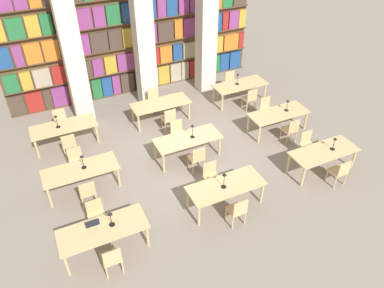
% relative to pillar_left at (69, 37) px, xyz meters
% --- Properties ---
extents(ground_plane, '(40.00, 40.00, 0.00)m').
position_rel_pillar_left_xyz_m(ground_plane, '(2.45, -3.71, -3.00)').
color(ground_plane, gray).
extents(bookshelf_bank, '(9.77, 0.35, 5.50)m').
position_rel_pillar_left_xyz_m(bookshelf_bank, '(2.46, 1.17, -0.34)').
color(bookshelf_bank, brown).
rests_on(bookshelf_bank, ground_plane).
extents(pillar_left, '(0.63, 0.63, 6.00)m').
position_rel_pillar_left_xyz_m(pillar_left, '(0.00, 0.00, 0.00)').
color(pillar_left, beige).
rests_on(pillar_left, ground_plane).
extents(pillar_center, '(0.63, 0.63, 6.00)m').
position_rel_pillar_left_xyz_m(pillar_center, '(2.45, 0.00, 0.00)').
color(pillar_center, beige).
rests_on(pillar_center, ground_plane).
extents(pillar_right, '(0.63, 0.63, 6.00)m').
position_rel_pillar_left_xyz_m(pillar_right, '(4.89, 0.00, 0.00)').
color(pillar_right, beige).
rests_on(pillar_right, ground_plane).
extents(reading_table_0, '(2.04, 0.83, 0.73)m').
position_rel_pillar_left_xyz_m(reading_table_0, '(-0.82, -6.06, -2.35)').
color(reading_table_0, tan).
rests_on(reading_table_0, ground_plane).
extents(chair_0, '(0.42, 0.40, 0.89)m').
position_rel_pillar_left_xyz_m(chair_0, '(-0.83, -6.76, -2.52)').
color(chair_0, tan).
rests_on(chair_0, ground_plane).
extents(chair_1, '(0.42, 0.40, 0.89)m').
position_rel_pillar_left_xyz_m(chair_1, '(-0.83, -5.35, -2.52)').
color(chair_1, tan).
rests_on(chair_1, ground_plane).
extents(desk_lamp_0, '(0.14, 0.14, 0.42)m').
position_rel_pillar_left_xyz_m(desk_lamp_0, '(-0.59, -6.04, -1.99)').
color(desk_lamp_0, black).
rests_on(desk_lamp_0, reading_table_0).
extents(laptop, '(0.32, 0.22, 0.21)m').
position_rel_pillar_left_xyz_m(laptop, '(-1.00, -5.83, -2.23)').
color(laptop, silver).
rests_on(laptop, reading_table_0).
extents(reading_table_1, '(2.04, 0.83, 0.73)m').
position_rel_pillar_left_xyz_m(reading_table_1, '(2.45, -6.00, -2.35)').
color(reading_table_1, tan).
rests_on(reading_table_1, ground_plane).
extents(chair_2, '(0.42, 0.40, 0.89)m').
position_rel_pillar_left_xyz_m(chair_2, '(2.40, -6.70, -2.52)').
color(chair_2, tan).
rests_on(chair_2, ground_plane).
extents(chair_3, '(0.42, 0.40, 0.89)m').
position_rel_pillar_left_xyz_m(chair_3, '(2.40, -5.30, -2.52)').
color(chair_3, tan).
rests_on(chair_3, ground_plane).
extents(desk_lamp_1, '(0.14, 0.14, 0.48)m').
position_rel_pillar_left_xyz_m(desk_lamp_1, '(2.36, -6.04, -1.95)').
color(desk_lamp_1, black).
rests_on(desk_lamp_1, reading_table_1).
extents(reading_table_2, '(2.04, 0.83, 0.73)m').
position_rel_pillar_left_xyz_m(reading_table_2, '(5.74, -5.96, -2.35)').
color(reading_table_2, tan).
rests_on(reading_table_2, ground_plane).
extents(chair_4, '(0.42, 0.40, 0.89)m').
position_rel_pillar_left_xyz_m(chair_4, '(5.76, -6.66, -2.52)').
color(chair_4, tan).
rests_on(chair_4, ground_plane).
extents(chair_5, '(0.42, 0.40, 0.89)m').
position_rel_pillar_left_xyz_m(chair_5, '(5.76, -5.26, -2.52)').
color(chair_5, tan).
rests_on(chair_5, ground_plane).
extents(desk_lamp_2, '(0.14, 0.14, 0.42)m').
position_rel_pillar_left_xyz_m(desk_lamp_2, '(6.01, -6.01, -1.99)').
color(desk_lamp_2, black).
rests_on(desk_lamp_2, reading_table_2).
extents(reading_table_3, '(2.04, 0.83, 0.73)m').
position_rel_pillar_left_xyz_m(reading_table_3, '(-0.85, -3.75, -2.35)').
color(reading_table_3, tan).
rests_on(reading_table_3, ground_plane).
extents(chair_6, '(0.42, 0.40, 0.89)m').
position_rel_pillar_left_xyz_m(chair_6, '(-0.85, -4.45, -2.52)').
color(chair_6, tan).
rests_on(chair_6, ground_plane).
extents(chair_7, '(0.42, 0.40, 0.89)m').
position_rel_pillar_left_xyz_m(chair_7, '(-0.85, -3.04, -2.52)').
color(chair_7, tan).
rests_on(chair_7, ground_plane).
extents(desk_lamp_3, '(0.14, 0.14, 0.45)m').
position_rel_pillar_left_xyz_m(desk_lamp_3, '(-0.73, -3.73, -1.97)').
color(desk_lamp_3, black).
rests_on(desk_lamp_3, reading_table_3).
extents(reading_table_4, '(2.04, 0.83, 0.73)m').
position_rel_pillar_left_xyz_m(reading_table_4, '(2.41, -3.70, -2.35)').
color(reading_table_4, tan).
rests_on(reading_table_4, ground_plane).
extents(chair_8, '(0.42, 0.40, 0.89)m').
position_rel_pillar_left_xyz_m(chair_8, '(2.39, -4.40, -2.52)').
color(chair_8, tan).
rests_on(chair_8, ground_plane).
extents(chair_9, '(0.42, 0.40, 0.89)m').
position_rel_pillar_left_xyz_m(chair_9, '(2.39, -3.00, -2.52)').
color(chair_9, tan).
rests_on(chair_9, ground_plane).
extents(desk_lamp_4, '(0.14, 0.14, 0.47)m').
position_rel_pillar_left_xyz_m(desk_lamp_4, '(2.57, -3.72, -1.96)').
color(desk_lamp_4, black).
rests_on(desk_lamp_4, reading_table_4).
extents(reading_table_5, '(2.04, 0.83, 0.73)m').
position_rel_pillar_left_xyz_m(reading_table_5, '(5.77, -3.70, -2.35)').
color(reading_table_5, tan).
rests_on(reading_table_5, ground_plane).
extents(chair_10, '(0.42, 0.40, 0.89)m').
position_rel_pillar_left_xyz_m(chair_10, '(5.79, -4.40, -2.52)').
color(chair_10, tan).
rests_on(chair_10, ground_plane).
extents(chair_11, '(0.42, 0.40, 0.89)m').
position_rel_pillar_left_xyz_m(chair_11, '(5.79, -2.99, -2.52)').
color(chair_11, tan).
rests_on(chair_11, ground_plane).
extents(desk_lamp_5, '(0.14, 0.14, 0.41)m').
position_rel_pillar_left_xyz_m(desk_lamp_5, '(6.09, -3.69, -2.00)').
color(desk_lamp_5, black).
rests_on(desk_lamp_5, reading_table_5).
extents(reading_table_6, '(2.04, 0.83, 0.73)m').
position_rel_pillar_left_xyz_m(reading_table_6, '(-0.89, -1.42, -2.35)').
color(reading_table_6, tan).
rests_on(reading_table_6, ground_plane).
extents(chair_12, '(0.42, 0.40, 0.89)m').
position_rel_pillar_left_xyz_m(chair_12, '(-0.89, -2.12, -2.52)').
color(chair_12, tan).
rests_on(chair_12, ground_plane).
extents(chair_13, '(0.42, 0.40, 0.89)m').
position_rel_pillar_left_xyz_m(chair_13, '(-0.89, -0.72, -2.52)').
color(chair_13, tan).
rests_on(chair_13, ground_plane).
extents(desk_lamp_6, '(0.14, 0.14, 0.45)m').
position_rel_pillar_left_xyz_m(desk_lamp_6, '(-1.05, -1.42, -1.97)').
color(desk_lamp_6, black).
rests_on(desk_lamp_6, reading_table_6).
extents(reading_table_7, '(2.04, 0.83, 0.73)m').
position_rel_pillar_left_xyz_m(reading_table_7, '(2.43, -1.42, -2.35)').
color(reading_table_7, tan).
rests_on(reading_table_7, ground_plane).
extents(chair_14, '(0.42, 0.40, 0.89)m').
position_rel_pillar_left_xyz_m(chair_14, '(2.45, -2.12, -2.52)').
color(chair_14, tan).
rests_on(chair_14, ground_plane).
extents(chair_15, '(0.42, 0.40, 0.89)m').
position_rel_pillar_left_xyz_m(chair_15, '(2.45, -0.72, -2.52)').
color(chair_15, tan).
rests_on(chair_15, ground_plane).
extents(reading_table_8, '(2.04, 0.83, 0.73)m').
position_rel_pillar_left_xyz_m(reading_table_8, '(5.65, -1.42, -2.35)').
color(reading_table_8, tan).
rests_on(reading_table_8, ground_plane).
extents(chair_16, '(0.42, 0.40, 0.89)m').
position_rel_pillar_left_xyz_m(chair_16, '(5.67, -2.12, -2.52)').
color(chair_16, tan).
rests_on(chair_16, ground_plane).
extents(chair_17, '(0.42, 0.40, 0.89)m').
position_rel_pillar_left_xyz_m(chair_17, '(5.67, -0.72, -2.52)').
color(chair_17, tan).
rests_on(chair_17, ground_plane).
extents(desk_lamp_7, '(0.14, 0.14, 0.45)m').
position_rel_pillar_left_xyz_m(desk_lamp_7, '(5.54, -1.38, -1.97)').
color(desk_lamp_7, black).
rests_on(desk_lamp_7, reading_table_8).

